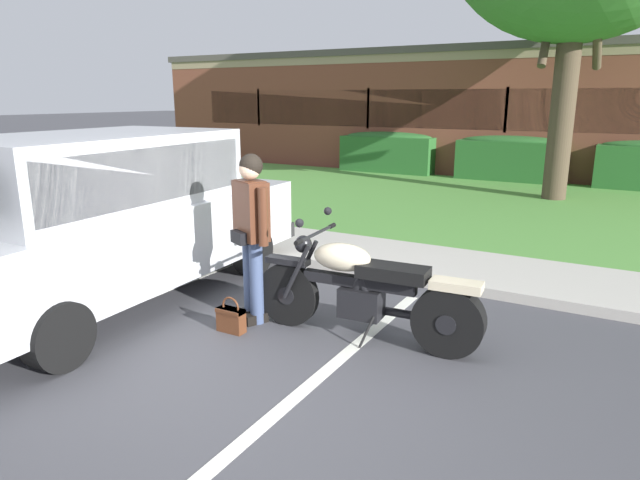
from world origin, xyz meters
TOP-DOWN VIEW (x-y plane):
  - ground_plane at (0.00, 0.00)m, footprint 140.00×140.00m
  - curb_strip at (0.00, 2.88)m, footprint 60.00×0.20m
  - concrete_walk at (0.00, 3.73)m, footprint 60.00×1.50m
  - grass_lawn at (0.00, 8.34)m, footprint 60.00×7.73m
  - stall_stripe_0 at (-2.32, 0.20)m, footprint 0.14×4.40m
  - stall_stripe_1 at (0.32, 0.20)m, footprint 0.14×4.40m
  - motorcycle at (0.40, 1.10)m, footprint 2.24×0.82m
  - rider_person at (-0.85, 0.95)m, footprint 0.53×0.39m
  - handbag at (-0.88, 0.61)m, footprint 0.28×0.13m
  - parked_suv_adjacent at (-2.60, 0.66)m, footprint 2.18×4.92m
  - hedge_left at (-4.13, 12.20)m, footprint 2.81×0.90m
  - hedge_center_left at (-0.56, 12.20)m, footprint 2.83×0.90m
  - brick_building at (-0.84, 17.56)m, footprint 24.21×10.43m

SIDE VIEW (x-z plane):
  - ground_plane at x=0.00m, z-range 0.00..0.00m
  - stall_stripe_0 at x=-2.32m, z-range 0.00..0.01m
  - stall_stripe_1 at x=0.32m, z-range 0.00..0.01m
  - grass_lawn at x=0.00m, z-range 0.00..0.06m
  - concrete_walk at x=0.00m, z-range 0.00..0.08m
  - curb_strip at x=0.00m, z-range 0.00..0.12m
  - handbag at x=-0.88m, z-range -0.04..0.32m
  - motorcycle at x=0.40m, z-range -0.11..1.07m
  - hedge_left at x=-4.13m, z-range 0.03..1.27m
  - hedge_center_left at x=-0.56m, z-range 0.03..1.27m
  - parked_suv_adjacent at x=-2.60m, z-range 0.03..1.89m
  - rider_person at x=-0.85m, z-range 0.14..1.84m
  - brick_building at x=-0.84m, z-range 0.00..3.66m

